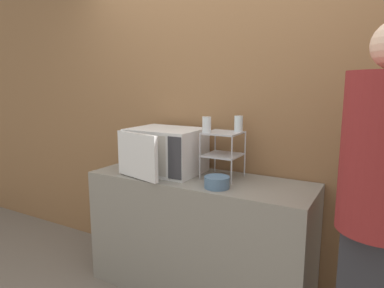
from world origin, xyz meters
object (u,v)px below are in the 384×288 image
glass_front_left (207,125)px  bowl (217,182)px  glass_back_right (239,124)px  microwave (165,151)px  person (382,195)px  dish_rack (223,145)px

glass_front_left → bowl: (0.16, -0.16, -0.35)m
glass_front_left → glass_back_right: bearing=45.4°
glass_front_left → microwave: bearing=179.1°
bowl → person: bearing=-6.9°
dish_rack → person: (1.01, -0.36, -0.10)m
microwave → person: 1.49m
bowl → microwave: bearing=162.3°
dish_rack → glass_back_right: (0.08, 0.09, 0.15)m
microwave → glass_back_right: glass_back_right is taller
microwave → person: person is taller
bowl → person: person is taller
microwave → dish_rack: bearing=9.8°
glass_back_right → person: (0.93, -0.45, -0.25)m
microwave → glass_front_left: bearing=-0.9°
glass_front_left → glass_back_right: size_ratio=1.00×
person → glass_front_left: bearing=165.9°
bowl → glass_front_left: bearing=135.0°
glass_back_right → bowl: 0.49m
glass_back_right → person: 1.06m
dish_rack → person: person is taller
dish_rack → bowl: dish_rack is taller
microwave → person: size_ratio=0.29×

